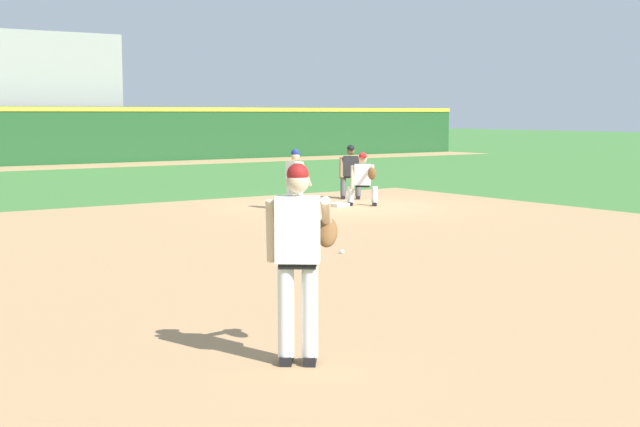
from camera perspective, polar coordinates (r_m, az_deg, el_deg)
ground_plane at (r=22.05m, az=1.23°, el=0.45°), size 160.00×160.00×0.00m
infield_dirt_patch at (r=15.13m, az=0.51°, el=-2.30°), size 18.00×18.00×0.01m
warning_track_strip at (r=39.94m, az=-15.96°, el=2.90°), size 48.00×3.20×0.01m
first_base_bag at (r=22.05m, az=1.23°, el=0.56°), size 0.38×0.38×0.09m
baseball at (r=14.68m, az=1.42°, el=-2.45°), size 0.07×0.07×0.07m
pitcher at (r=8.12m, az=-1.30°, el=-2.41°), size 0.85×0.54×1.86m
first_baseman at (r=22.15m, az=2.79°, el=2.37°), size 0.71×1.09×1.34m
baserunner at (r=21.13m, az=-1.59°, el=2.34°), size 0.47×0.61×1.46m
umpire at (r=23.91m, az=1.98°, el=2.82°), size 0.68×0.66×1.46m
outfield_wall at (r=41.78m, az=-16.92°, el=4.92°), size 48.00×0.54×2.60m
stadium_seating_block at (r=45.35m, az=-18.46°, el=7.03°), size 7.70×5.90×6.00m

